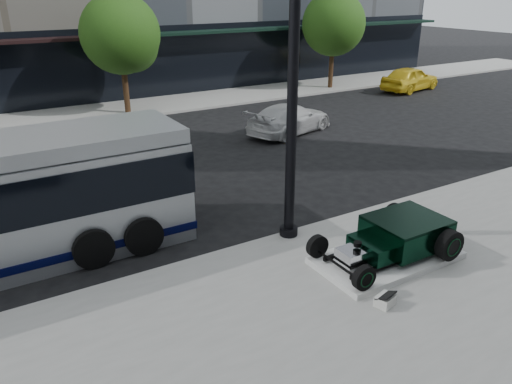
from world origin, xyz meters
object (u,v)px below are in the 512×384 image
hot_rod (399,235)px  white_sedan (290,119)px  yellow_taxi (410,79)px  lamppost (293,83)px

hot_rod → white_sedan: (4.14, 10.48, -0.05)m
white_sedan → yellow_taxi: size_ratio=1.02×
hot_rod → yellow_taxi: size_ratio=0.74×
hot_rod → lamppost: size_ratio=0.38×
hot_rod → white_sedan: 11.27m
white_sedan → hot_rod: bearing=140.9°
hot_rod → lamppost: lamppost is taller
hot_rod → lamppost: 4.31m
lamppost → white_sedan: bearing=55.3°
lamppost → hot_rod: bearing=-55.6°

